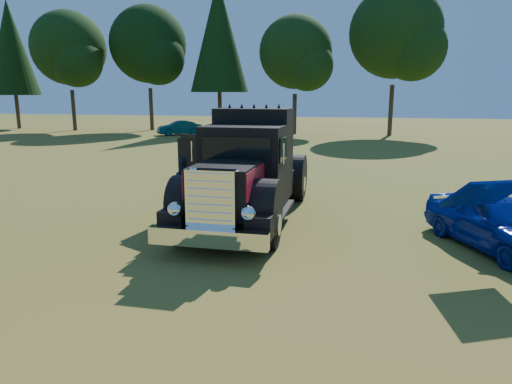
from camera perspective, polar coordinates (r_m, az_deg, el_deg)
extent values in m
plane|color=#49601C|center=(10.69, 4.41, -6.35)|extent=(120.00, 120.00, 0.00)
cylinder|color=#2D2116|center=(39.95, 4.83, 9.68)|extent=(0.36, 0.36, 3.42)
sphere|color=black|center=(40.06, 4.96, 17.03)|extent=(6.08, 6.08, 6.08)
sphere|color=black|center=(39.09, 6.50, 15.45)|extent=(4.18, 4.18, 4.18)
cylinder|color=#2D2116|center=(42.41, -4.54, 10.68)|extent=(0.36, 0.36, 4.68)
cone|color=black|center=(42.70, -4.69, 18.90)|extent=(5.20, 5.20, 9.75)
cylinder|color=#2D2116|center=(40.15, 16.49, 9.76)|extent=(0.36, 0.36, 4.14)
sphere|color=black|center=(40.43, 17.04, 18.58)|extent=(7.36, 7.36, 7.36)
sphere|color=black|center=(39.49, 19.10, 16.60)|extent=(5.06, 5.06, 5.06)
cylinder|color=#2D2116|center=(45.42, -12.95, 10.05)|extent=(0.36, 0.36, 3.96)
sphere|color=black|center=(45.63, -13.32, 17.52)|extent=(7.04, 7.04, 7.04)
sphere|color=black|center=(44.16, -12.14, 16.04)|extent=(4.84, 4.84, 4.84)
cylinder|color=#2D2116|center=(52.16, -27.69, 9.42)|extent=(0.36, 0.36, 4.32)
cone|color=black|center=(52.33, -28.31, 15.58)|extent=(4.80, 4.80, 9.00)
cylinder|color=#2D2116|center=(47.16, -21.83, 9.46)|extent=(0.36, 0.36, 3.78)
sphere|color=black|center=(47.32, -22.38, 16.32)|extent=(6.72, 6.72, 6.72)
sphere|color=black|center=(45.83, -21.53, 14.96)|extent=(4.62, 4.62, 4.62)
cylinder|color=black|center=(10.73, -9.24, -3.33)|extent=(0.32, 1.10, 1.10)
cylinder|color=black|center=(10.16, 1.86, -4.06)|extent=(0.32, 1.10, 1.10)
cylinder|color=black|center=(15.18, -2.57, 1.36)|extent=(0.32, 1.10, 1.10)
cylinder|color=black|center=(14.78, 5.32, 1.03)|extent=(0.32, 1.10, 1.10)
cylinder|color=black|center=(15.10, -1.36, 1.31)|extent=(0.32, 1.10, 1.10)
cylinder|color=black|center=(14.82, 4.06, 1.08)|extent=(0.32, 1.10, 1.10)
cube|color=black|center=(12.82, -0.59, -0.31)|extent=(1.60, 6.40, 0.28)
cube|color=white|center=(9.26, -6.03, -5.75)|extent=(2.50, 0.22, 0.36)
cube|color=white|center=(9.35, -5.54, -1.12)|extent=(1.05, 0.30, 1.30)
cube|color=black|center=(10.31, -3.75, 0.46)|extent=(1.35, 1.80, 1.10)
cube|color=maroon|center=(10.49, -7.39, 1.69)|extent=(0.02, 1.80, 0.60)
cube|color=maroon|center=(10.11, -0.01, 1.40)|extent=(0.02, 1.80, 0.60)
cylinder|color=black|center=(10.60, -8.81, -1.28)|extent=(0.55, 1.24, 1.24)
cylinder|color=black|center=(10.08, 1.32, -1.84)|extent=(0.55, 1.24, 1.24)
sphere|color=white|center=(9.60, -10.08, -2.13)|extent=(0.32, 0.32, 0.32)
sphere|color=white|center=(9.12, -0.98, -2.69)|extent=(0.32, 0.32, 0.32)
cube|color=black|center=(11.74, -1.65, 3.15)|extent=(2.05, 1.30, 2.10)
cube|color=black|center=(11.03, -2.52, 5.18)|extent=(1.70, 0.05, 0.65)
cube|color=black|center=(12.96, -0.25, 4.89)|extent=(2.05, 1.30, 2.50)
cube|color=black|center=(14.68, 1.18, 2.59)|extent=(2.00, 2.00, 0.35)
cube|color=black|center=(12.59, -7.94, 3.18)|extent=(1.01, 0.55, 1.50)
cube|color=#933715|center=(12.66, -7.94, 2.54)|extent=(0.77, 0.40, 0.75)
imported|color=#07239C|center=(11.43, 27.75, -3.24)|extent=(2.89, 3.98, 1.26)
cube|color=#07239C|center=(9.59, 26.54, -0.18)|extent=(1.57, 1.39, 0.67)
imported|color=#1C2B42|center=(12.94, -6.89, 0.53)|extent=(0.50, 0.65, 1.60)
imported|color=#1B2940|center=(12.98, -8.75, 0.65)|extent=(0.96, 1.02, 1.66)
imported|color=#082D34|center=(39.44, -9.56, 7.91)|extent=(3.65, 3.18, 1.19)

